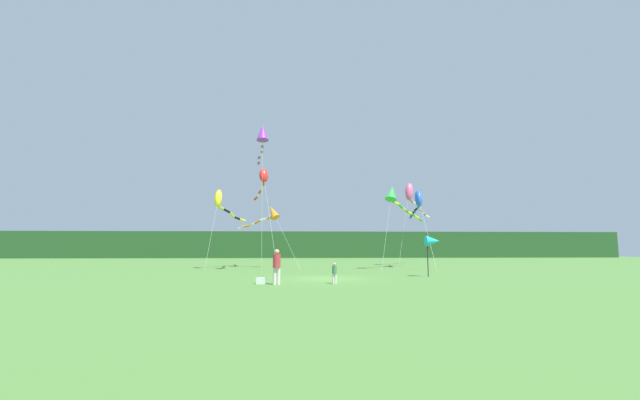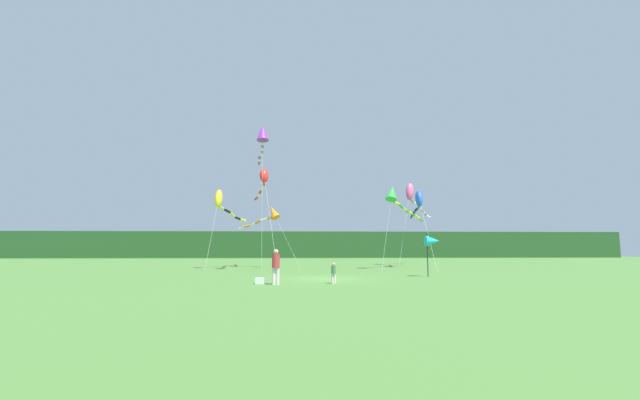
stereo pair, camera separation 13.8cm
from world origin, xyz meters
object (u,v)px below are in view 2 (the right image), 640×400
Objects in this scene: kite_blue at (418,201)px; kite_purple at (262,136)px; cooler_box at (260,281)px; kite_green at (395,197)px; kite_yellow at (222,202)px; person_child at (334,272)px; kite_orange at (270,214)px; kite_red at (263,179)px; person_adult at (276,265)px; banner_flag_pole at (432,241)px; kite_rainbow at (412,195)px.

kite_blue is 14.94m from kite_purple.
cooler_box is 0.04× the size of kite_purple.
kite_green reaches higher than kite_yellow.
kite_orange reaches higher than person_child.
person_adult is at bearing -82.71° from kite_red.
kite_yellow is at bearing -155.33° from kite_red.
kite_blue is (12.68, 14.71, 5.81)m from cooler_box.
kite_green is 12.23m from kite_purple.
kite_blue is (11.86, 15.21, 4.98)m from person_adult.
kite_red reaches higher than person_adult.
banner_flag_pole is 0.45× the size of kite_orange.
kite_red is 4.40m from kite_yellow.
kite_yellow reaches higher than person_adult.
banner_flag_pole is at bearing -33.63° from kite_yellow.
kite_rainbow is at bearing 80.61° from kite_blue.
kite_yellow is at bearing -155.97° from kite_orange.
kite_yellow reaches higher than banner_flag_pole.
kite_rainbow is at bearing 13.73° from kite_red.
kite_orange reaches higher than cooler_box.
kite_purple is (-14.46, -8.63, 3.60)m from kite_rainbow.
kite_blue is at bearing 77.70° from banner_flag_pole.
person_child is 0.13× the size of kite_rainbow.
kite_green reaches higher than banner_flag_pole.
kite_yellow is at bearing 120.16° from person_child.
kite_green reaches higher than cooler_box.
kite_blue is 1.11× the size of kite_green.
cooler_box is 20.27m from kite_blue.
cooler_box is 0.06× the size of kite_green.
kite_green is (6.43, 13.15, 5.52)m from person_child.
person_child is 0.15× the size of kite_yellow.
kite_orange is (-4.39, 16.34, 4.22)m from person_child.
kite_blue is (8.93, 14.85, 5.37)m from person_child.
kite_red reaches higher than kite_green.
person_adult is 19.93m from kite_blue.
person_child reaches higher than cooler_box.
kite_blue is 17.38m from kite_yellow.
cooler_box is at bearing -128.01° from kite_green.
kite_blue is 1.20× the size of kite_yellow.
cooler_box is at bearing 148.32° from person_adult.
person_adult is at bearing -69.69° from kite_yellow.
cooler_box is 0.05× the size of kite_blue.
person_child is 2.25× the size of cooler_box.
kite_rainbow is at bearing 15.89° from kite_yellow.
cooler_box is at bearing -85.37° from kite_red.
banner_flag_pole is (10.42, 4.34, 2.06)m from cooler_box.
kite_yellow reaches higher than cooler_box.
kite_blue is at bearing -5.10° from kite_red.
kite_orange is (-11.06, 11.86, 2.60)m from banner_flag_pole.
person_adult is 0.15× the size of kite_purple.
person_adult is at bearing -127.95° from kite_blue.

